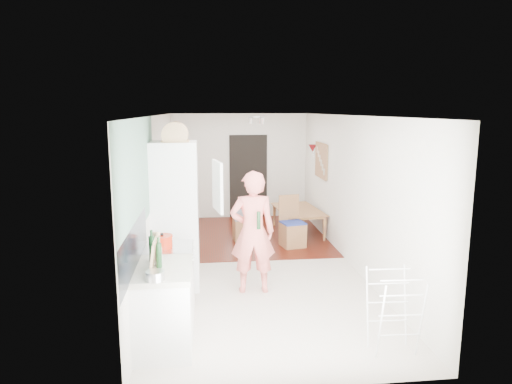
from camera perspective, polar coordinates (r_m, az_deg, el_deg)
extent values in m
cube|color=beige|center=(7.81, 0.01, -9.11)|extent=(3.20, 7.00, 0.01)
cube|color=#561106|center=(9.57, -1.22, -5.41)|extent=(3.20, 3.30, 0.01)
cube|color=slate|center=(5.43, -14.47, 2.06)|extent=(0.02, 3.00, 1.30)
cube|color=black|center=(5.05, -14.92, -6.73)|extent=(0.02, 1.90, 0.50)
cube|color=black|center=(10.97, -0.97, 1.93)|extent=(0.90, 0.04, 2.00)
cube|color=white|center=(5.27, -11.38, -14.23)|extent=(0.60, 0.90, 0.86)
cube|color=beige|center=(5.09, -11.57, -9.51)|extent=(0.62, 0.92, 0.06)
cube|color=white|center=(5.95, -10.77, -11.15)|extent=(0.60, 0.60, 0.88)
cube|color=silver|center=(5.80, -10.92, -6.92)|extent=(0.60, 0.60, 0.04)
cube|color=white|center=(6.73, -10.05, -2.93)|extent=(0.66, 0.66, 2.15)
cube|color=white|center=(6.33, -4.84, 0.74)|extent=(0.14, 0.56, 0.70)
cube|color=white|center=(6.63, -7.51, 1.12)|extent=(0.02, 0.52, 0.66)
cube|color=#AB7E56|center=(9.59, 8.18, 3.93)|extent=(0.03, 0.90, 0.70)
cube|color=#A1723C|center=(9.58, 8.10, 3.93)|extent=(0.00, 0.94, 0.74)
cone|color=maroon|center=(10.19, 7.08, 5.45)|extent=(0.18, 0.18, 0.16)
imported|color=#F7776D|center=(6.45, -0.43, -3.68)|extent=(0.77, 0.51, 2.08)
imported|color=#A1723C|center=(9.73, 5.41, -3.86)|extent=(0.83, 1.34, 0.45)
cube|color=gray|center=(9.04, -1.65, -2.87)|extent=(0.41, 0.41, 0.17)
cylinder|color=red|center=(5.76, -11.64, -6.07)|extent=(0.31, 0.31, 0.15)
cylinder|color=silver|center=(4.72, -12.47, -10.18)|extent=(0.21, 0.21, 0.09)
cylinder|color=#193F1E|center=(6.25, 0.34, -3.56)|extent=(0.05, 0.05, 0.24)
cylinder|color=#193F1E|center=(5.05, -12.04, -7.76)|extent=(0.06, 0.06, 0.27)
cylinder|color=#193F1E|center=(5.26, -12.88, -6.94)|extent=(0.08, 0.08, 0.29)
cylinder|color=beige|center=(5.12, -12.11, -7.90)|extent=(0.10, 0.10, 0.20)
cylinder|color=tan|center=(5.49, -12.17, -6.58)|extent=(0.06, 0.06, 0.21)
cylinder|color=tan|center=(5.56, -12.53, -6.43)|extent=(0.06, 0.06, 0.20)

